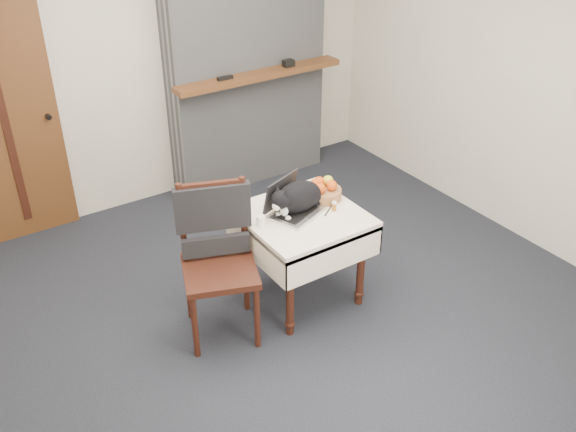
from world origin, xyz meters
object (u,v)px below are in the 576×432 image
pill_bottle (334,206)px  chair (216,240)px  laptop (291,205)px  fruit_basket (323,191)px  door (5,123)px  cream_jar (261,221)px  side_table (302,228)px  cat (299,197)px

pill_bottle → chair: bearing=169.5°
laptop → fruit_basket: (0.31, 0.04, -0.00)m
pill_bottle → fruit_basket: fruit_basket is taller
door → cream_jar: size_ratio=28.56×
chair → pill_bottle: bearing=9.7°
side_table → chair: size_ratio=0.74×
laptop → chair: bearing=157.4°
cream_jar → fruit_basket: 0.57m
cat → pill_bottle: bearing=-47.9°
fruit_basket → side_table: bearing=-157.5°
pill_bottle → side_table: bearing=158.5°
cream_jar → chair: 0.32m
cat → chair: 0.65m
door → pill_bottle: (1.64, -2.08, -0.26)m
cream_jar → pill_bottle: cream_jar is taller
cat → laptop: bearing=157.2°
chair → cream_jar: bearing=12.4°
laptop → cream_jar: size_ratio=6.06×
pill_bottle → cat: bearing=146.8°
door → laptop: door is taller
cat → fruit_basket: (0.24, 0.05, -0.05)m
fruit_basket → chair: chair is taller
side_table → fruit_basket: fruit_basket is taller
pill_bottle → door: bearing=128.4°
laptop → cat: size_ratio=0.79×
laptop → pill_bottle: (0.27, -0.14, -0.03)m
cream_jar → pill_bottle: bearing=-12.1°
laptop → cream_jar: bearing=165.6°
door → cat: bearing=-53.4°
door → pill_bottle: bearing=-51.6°
door → side_table: (1.43, -1.99, -0.41)m
cat → door: bearing=111.9°
cat → chair: chair is taller
laptop → chair: 0.58m
door → cream_jar: bearing=-60.2°
cat → pill_bottle: 0.25m
laptop → pill_bottle: laptop is taller
pill_bottle → fruit_basket: (0.04, 0.19, 0.02)m
door → cat: size_ratio=3.75×
side_table → cream_jar: (-0.31, 0.03, 0.15)m
laptop → fruit_basket: bearing=-13.2°
side_table → cat: bearing=83.3°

